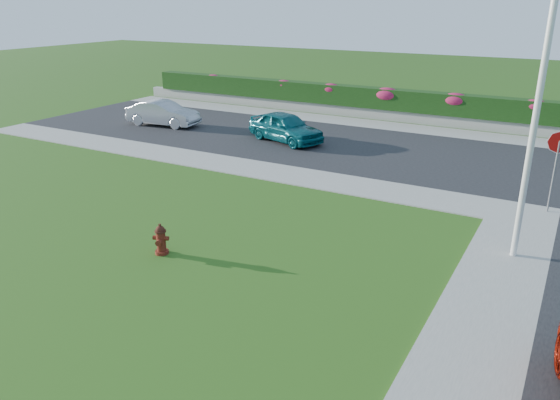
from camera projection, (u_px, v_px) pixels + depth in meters
The scene contains 18 objects.
ground at pixel (155, 285), 12.79m from camera, with size 120.00×120.00×0.00m, color black.
street_far at pixel (271, 136), 26.53m from camera, with size 26.00×8.00×0.04m, color black.
sidewalk_far at pixel (190, 158), 22.90m from camera, with size 24.00×2.00×0.04m, color gray.
curb_corner at pixel (523, 214), 16.94m from camera, with size 2.00×2.00×0.04m, color gray.
sidewalk_beyond at pixel (384, 125), 28.79m from camera, with size 34.00×2.00×0.04m, color gray.
retaining_wall at pixel (393, 115), 29.92m from camera, with size 34.00×0.40×0.60m, color gray.
hedge at pixel (395, 99), 29.71m from camera, with size 32.00×0.90×1.10m, color black.
fire_hydrant at pixel (161, 240), 14.22m from camera, with size 0.44×0.42×0.84m.
sedan_teal at pixel (286, 127), 25.31m from camera, with size 1.59×3.96×1.35m, color #0C535B.
sedan_silver at pixel (163, 113), 28.51m from camera, with size 1.35×3.88×1.28m, color #A0A2A8.
utility_pole at pixel (533, 134), 13.07m from camera, with size 0.16×0.16×6.49m, color silver.
stop_sign at pixel (558, 152), 16.44m from camera, with size 0.70×0.16×2.62m.
flower_clump_a at pixel (214, 79), 35.02m from camera, with size 1.06×0.68×0.53m, color #BE2044.
flower_clump_b at pixel (284, 85), 32.65m from camera, with size 1.11×0.71×0.56m, color #BE2044.
flower_clump_c at pixel (331, 89), 31.24m from camera, with size 1.21×0.78×0.60m, color #BE2044.
flower_clump_d at pixel (387, 94), 29.73m from camera, with size 1.48×0.95×0.74m, color #BE2044.
flower_clump_e at pixel (455, 100), 28.05m from camera, with size 1.41×0.90×0.70m, color #BE2044.
flower_clump_f at pixel (535, 106), 26.30m from camera, with size 1.22×0.78×0.61m, color #BE2044.
Camera 1 is at (8.09, -8.43, 6.30)m, focal length 35.00 mm.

